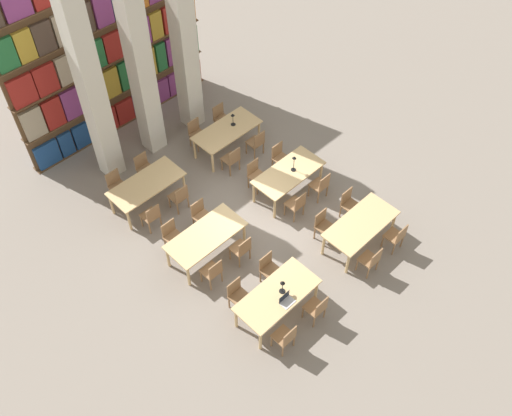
{
  "coord_description": "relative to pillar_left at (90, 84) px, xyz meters",
  "views": [
    {
      "loc": [
        -6.52,
        -6.86,
        11.64
      ],
      "look_at": [
        0.0,
        -0.24,
        0.69
      ],
      "focal_mm": 40.0,
      "sensor_mm": 36.0,
      "label": 1
    }
  ],
  "objects": [
    {
      "name": "ground_plane",
      "position": [
        1.48,
        -4.04,
        -3.0
      ],
      "size": [
        40.0,
        40.0,
        0.0
      ],
      "primitive_type": "plane",
      "color": "gray"
    },
    {
      "name": "pillar_left",
      "position": [
        0.0,
        0.0,
        0.0
      ],
      "size": [
        0.53,
        0.53,
        6.0
      ],
      "color": "beige",
      "rests_on": "ground_plane"
    },
    {
      "name": "chair_14",
      "position": [
        3.39,
        -4.79,
        -2.52
      ],
      "size": [
        0.42,
        0.4,
        0.89
      ],
      "color": "olive",
      "rests_on": "ground_plane"
    },
    {
      "name": "chair_2",
      "position": [
        0.52,
        -7.2,
        -2.52
      ],
      "size": [
        0.42,
        0.4,
        0.89
      ],
      "color": "olive",
      "rests_on": "ground_plane"
    },
    {
      "name": "laptop",
      "position": [
        0.02,
        -6.72,
        -2.19
      ],
      "size": [
        0.32,
        0.22,
        0.21
      ],
      "color": "silver",
      "rests_on": "reading_table_0"
    },
    {
      "name": "reading_table_3",
      "position": [
        2.93,
        -4.04,
        -2.31
      ],
      "size": [
        1.98,
        0.93,
        0.77
      ],
      "color": "tan",
      "rests_on": "ground_plane"
    },
    {
      "name": "chair_20",
      "position": [
        2.39,
        -2.41,
        -2.52
      ],
      "size": [
        0.42,
        0.4,
        0.89
      ],
      "color": "olive",
      "rests_on": "ground_plane"
    },
    {
      "name": "pillar_center",
      "position": [
        1.48,
        0.0,
        0.0
      ],
      "size": [
        0.53,
        0.53,
        6.0
      ],
      "color": "beige",
      "rests_on": "ground_plane"
    },
    {
      "name": "reading_table_1",
      "position": [
        2.93,
        -6.49,
        -2.31
      ],
      "size": [
        1.98,
        0.93,
        0.77
      ],
      "color": "tan",
      "rests_on": "ground_plane"
    },
    {
      "name": "desk_lamp_1",
      "position": [
        3.08,
        -4.08,
        -1.89
      ],
      "size": [
        0.14,
        0.14,
        0.5
      ],
      "color": "black",
      "rests_on": "reading_table_3"
    },
    {
      "name": "chair_17",
      "position": [
        -0.47,
        -0.97,
        -2.52
      ],
      "size": [
        0.42,
        0.4,
        0.89
      ],
      "rotation": [
        0.0,
        0.0,
        3.14
      ],
      "color": "olive",
      "rests_on": "ground_plane"
    },
    {
      "name": "chair_11",
      "position": [
        0.45,
        -3.33,
        -2.52
      ],
      "size": [
        0.42,
        0.4,
        0.89
      ],
      "rotation": [
        0.0,
        0.0,
        3.14
      ],
      "color": "olive",
      "rests_on": "ground_plane"
    },
    {
      "name": "chair_5",
      "position": [
        2.42,
        -5.74,
        -2.52
      ],
      "size": [
        0.42,
        0.4,
        0.89
      ],
      "rotation": [
        0.0,
        0.0,
        3.14
      ],
      "color": "olive",
      "rests_on": "ground_plane"
    },
    {
      "name": "desk_lamp_0",
      "position": [
        0.14,
        -6.47,
        -1.97
      ],
      "size": [
        0.14,
        0.14,
        0.4
      ],
      "color": "black",
      "rests_on": "reading_table_0"
    },
    {
      "name": "reading_table_2",
      "position": [
        -0.03,
        -4.08,
        -2.31
      ],
      "size": [
        1.98,
        0.93,
        0.77
      ],
      "color": "tan",
      "rests_on": "ground_plane"
    },
    {
      "name": "chair_16",
      "position": [
        -0.47,
        -2.47,
        -2.52
      ],
      "size": [
        0.42,
        0.4,
        0.89
      ],
      "color": "olive",
      "rests_on": "ground_plane"
    },
    {
      "name": "reading_table_0",
      "position": [
        0.01,
        -6.45,
        -2.31
      ],
      "size": [
        1.98,
        0.93,
        0.77
      ],
      "color": "tan",
      "rests_on": "ground_plane"
    },
    {
      "name": "chair_23",
      "position": [
        3.34,
        -0.91,
        -2.52
      ],
      "size": [
        0.42,
        0.4,
        0.89
      ],
      "rotation": [
        0.0,
        0.0,
        3.14
      ],
      "color": "olive",
      "rests_on": "ground_plane"
    },
    {
      "name": "chair_8",
      "position": [
        -0.49,
        -4.83,
        -2.52
      ],
      "size": [
        0.42,
        0.4,
        0.89
      ],
      "color": "olive",
      "rests_on": "ground_plane"
    },
    {
      "name": "chair_18",
      "position": [
        0.45,
        -2.47,
        -2.52
      ],
      "size": [
        0.42,
        0.4,
        0.89
      ],
      "color": "olive",
      "rests_on": "ground_plane"
    },
    {
      "name": "chair_7",
      "position": [
        3.43,
        -5.74,
        -2.52
      ],
      "size": [
        0.42,
        0.4,
        0.89
      ],
      "rotation": [
        0.0,
        0.0,
        3.14
      ],
      "color": "olive",
      "rests_on": "ground_plane"
    },
    {
      "name": "reading_table_4",
      "position": [
        -0.01,
        -1.72,
        -2.31
      ],
      "size": [
        1.98,
        0.93,
        0.77
      ],
      "color": "tan",
      "rests_on": "ground_plane"
    },
    {
      "name": "chair_0",
      "position": [
        -0.5,
        -7.2,
        -2.52
      ],
      "size": [
        0.42,
        0.4,
        0.89
      ],
      "color": "olive",
      "rests_on": "ground_plane"
    },
    {
      "name": "chair_22",
      "position": [
        3.34,
        -2.41,
        -2.52
      ],
      "size": [
        0.42,
        0.4,
        0.89
      ],
      "color": "olive",
      "rests_on": "ground_plane"
    },
    {
      "name": "chair_10",
      "position": [
        0.45,
        -4.83,
        -2.52
      ],
      "size": [
        0.42,
        0.4,
        0.89
      ],
      "color": "olive",
      "rests_on": "ground_plane"
    },
    {
      "name": "reading_table_5",
      "position": [
        2.9,
        -1.66,
        -2.31
      ],
      "size": [
        1.98,
        0.93,
        0.77
      ],
      "color": "tan",
      "rests_on": "ground_plane"
    },
    {
      "name": "chair_4",
      "position": [
        2.42,
        -7.24,
        -2.52
      ],
      "size": [
        0.42,
        0.4,
        0.89
      ],
      "color": "olive",
      "rests_on": "ground_plane"
    },
    {
      "name": "desk_lamp_2",
      "position": [
        3.17,
        -1.64,
        -1.96
      ],
      "size": [
        0.14,
        0.14,
        0.4
      ],
      "color": "black",
      "rests_on": "reading_table_5"
    },
    {
      "name": "chair_6",
      "position": [
        3.43,
        -7.24,
        -2.52
      ],
      "size": [
        0.42,
        0.4,
        0.89
      ],
      "color": "olive",
      "rests_on": "ground_plane"
    },
    {
      "name": "chair_3",
      "position": [
        0.52,
        -5.7,
        -2.52
      ],
      "size": [
        0.42,
        0.4,
        0.89
      ],
      "rotation": [
        0.0,
        0.0,
        3.14
      ],
      "color": "olive",
      "rests_on": "ground_plane"
    },
    {
      "name": "chair_9",
      "position": [
        -0.49,
        -3.33,
        -2.52
      ],
      "size": [
        0.42,
        0.4,
        0.89
      ],
      "rotation": [
        0.0,
        0.0,
        3.14
      ],
      "color": "olive",
      "rests_on": "ground_plane"
    },
    {
      "name": "chair_21",
      "position": [
        2.39,
        -0.91,
        -2.52
      ],
      "size": [
        0.42,
        0.4,
        0.89
      ],
      "rotation": [
        0.0,
        0.0,
        3.14
      ],
      "color": "olive",
      "rests_on": "ground_plane"
    },
    {
      "name": "chair_13",
      "position": [
        2.45,
        -3.29,
        -2.52
      ],
      "size": [
        0.42,
        0.4,
        0.89
      ],
      "rotation": [
        0.0,
        0.0,
        3.14
      ],
      "color": "olive",
      "rests_on": "ground_plane"
    },
    {
      "name": "bookshelf_bank",
      "position": [
        1.49,
        1.46,
        -0.3
      ],
      "size": [
        6.15,
        0.35,
        5.5
      ],
      "color": "brown",
      "rests_on": "ground_plane"
    },
    {
      "name": "pillar_right",
      "position": [
        2.96,
        0.0,
        0.0
      ],
      "size": [
        0.53,
        0.53,
        6.0
      ],
      "color": "beige",
      "rests_on": "ground_plane"
    },
    {
      "name": "chair_12",
      "position": [
        2.45,
        -4.79,
        -2.52
      ],
      "size": [
        0.42,
        0.4,
        0.89
      ],
      "color": "olive",
      "rests_on": "ground_plane"
    },
    {
      "name": "chair_1",
      "position": [
        -0.5,
        -5.7,
        -2.52
      ],
      "size": [
        0.42,
        0.4,
        0.89
      ],
      "rotation": [
        0.0,
        0.0,
        3.14
      ],
      "color": "olive",
      "rests_on": "ground_plane"
    },
    {
      "name": "chair_19",
      "position": [
        0.45,
        -0.97,
        -2.52
      ],
      "size": [
        0.42,
        0.4,
        0.89
      ],
      "rotation": [
        0.0,
        0.0,
        3.14
      ],
      "color": "olive",
      "rests_on": "ground_plane"
    },
    {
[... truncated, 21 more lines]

